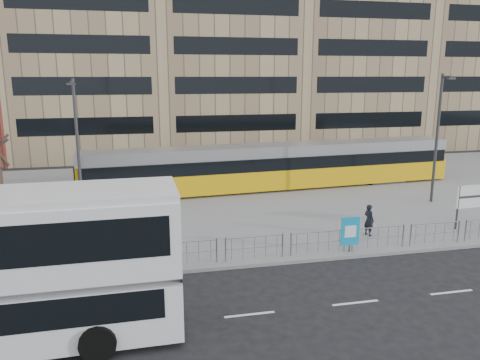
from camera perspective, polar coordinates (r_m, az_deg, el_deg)
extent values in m
plane|color=black|center=(20.93, 3.98, -10.32)|extent=(120.00, 120.00, 0.00)
cube|color=slate|center=(32.00, -2.05, -1.97)|extent=(64.00, 24.00, 0.15)
cube|color=gray|center=(20.94, 3.95, -10.08)|extent=(64.00, 0.25, 0.17)
cube|color=tan|center=(52.73, -17.89, 15.19)|extent=(14.00, 16.00, 22.00)
cube|color=tan|center=(53.45, -2.19, 16.80)|extent=(14.00, 16.00, 24.00)
cube|color=tan|center=(57.53, 12.16, 14.75)|extent=(14.00, 16.00, 21.00)
cube|color=tan|center=(64.58, 23.98, 14.61)|extent=(14.00, 16.00, 23.00)
cylinder|color=gray|center=(21.55, 8.80, -6.33)|extent=(32.00, 0.05, 0.05)
cylinder|color=gray|center=(21.72, 8.75, -7.58)|extent=(32.00, 0.04, 0.04)
cube|color=white|center=(17.84, 10.91, -14.80)|extent=(62.00, 0.12, 0.01)
cylinder|color=black|center=(14.99, -16.96, -18.49)|extent=(1.10, 0.34, 1.10)
cylinder|color=black|center=(17.45, -16.38, -13.77)|extent=(1.10, 0.34, 1.10)
cube|color=#DBA50B|center=(33.77, 4.33, 0.52)|extent=(27.22, 4.48, 1.55)
cube|color=black|center=(33.56, 4.36, 2.30)|extent=(26.84, 4.49, 0.87)
cube|color=#A3A2A7|center=(33.42, 4.38, 3.69)|extent=(27.21, 4.28, 0.77)
cube|color=#DBA50B|center=(40.06, 21.99, 2.48)|extent=(1.31, 2.26, 2.52)
cube|color=#DBA50B|center=(31.54, -18.28, 0.21)|extent=(1.31, 2.26, 2.52)
cylinder|color=#2D2D30|center=(33.62, 4.35, 1.73)|extent=(2.47, 2.47, 2.90)
cube|color=#2D2D30|center=(37.83, 16.75, 0.29)|extent=(3.07, 2.64, 0.48)
cube|color=#2D2D30|center=(31.96, -10.48, -1.61)|extent=(3.07, 2.64, 0.48)
cylinder|color=#2D2D30|center=(27.23, 25.00, -3.09)|extent=(0.10, 0.10, 2.35)
cube|color=white|center=(27.68, 26.57, -1.79)|extent=(2.05, 0.18, 1.23)
cylinder|color=#2D2D30|center=(22.37, 13.21, -7.45)|extent=(0.06, 0.06, 0.89)
cube|color=#0E8ECB|center=(22.19, 13.28, -6.10)|extent=(0.89, 0.07, 1.34)
cube|color=white|center=(22.15, 13.32, -6.13)|extent=(0.56, 0.01, 0.56)
imported|color=black|center=(24.72, 15.44, -4.72)|extent=(0.57, 0.69, 1.63)
cylinder|color=#2D2D30|center=(20.78, -21.01, -6.48)|extent=(0.12, 0.12, 3.00)
imported|color=#2D2D30|center=(20.46, -21.26, -3.56)|extent=(0.21, 0.23, 1.00)
cylinder|color=#2D2D30|center=(28.87, -19.16, 3.82)|extent=(0.18, 0.18, 7.84)
cylinder|color=#2D2D30|center=(28.18, -19.81, 11.18)|extent=(0.14, 0.90, 0.14)
cube|color=#2D2D30|center=(27.74, -19.91, 10.95)|extent=(0.45, 0.20, 0.12)
cylinder|color=#2D2D30|center=(32.01, 22.86, 4.59)|extent=(0.18, 0.18, 8.11)
cylinder|color=#2D2D30|center=(31.44, 23.89, 11.44)|extent=(0.14, 0.90, 0.14)
cube|color=#2D2D30|center=(31.08, 24.37, 11.21)|extent=(0.45, 0.20, 0.12)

